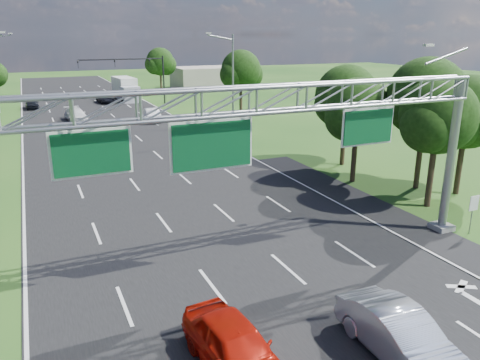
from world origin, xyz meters
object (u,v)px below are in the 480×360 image
silver_sedan (400,336)px  box_truck (126,89)px  red_coupe (235,347)px  regulatory_sign (473,207)px  traffic_signal (140,69)px  sign_gantry (254,115)px

silver_sedan → box_truck: (4.39, 66.59, 0.84)m
red_coupe → silver_sedan: 5.28m
regulatory_sign → silver_sedan: (-10.31, -6.11, -0.70)m
traffic_signal → red_coupe: 59.59m
regulatory_sign → red_coupe: 16.00m
regulatory_sign → red_coupe: bearing=-163.7°
red_coupe → box_truck: (9.41, 64.96, 0.84)m
red_coupe → silver_sedan: (5.02, -1.62, -0.00)m
sign_gantry → red_coupe: 8.83m
traffic_signal → box_truck: 7.41m
traffic_signal → red_coupe: size_ratio=2.56×
traffic_signal → box_truck: bearing=98.8°
sign_gantry → regulatory_sign: (12.07, -1.02, -5.38)m
box_truck → silver_sedan: bearing=-97.4°
sign_gantry → red_coupe: (-3.27, -5.51, -6.08)m
regulatory_sign → box_truck: box_truck is taller
regulatory_sign → box_truck: (-5.92, 60.47, 0.14)m
regulatory_sign → box_truck: size_ratio=0.23×
traffic_signal → box_truck: traffic_signal is taller
red_coupe → box_truck: box_truck is taller
sign_gantry → regulatory_sign: bearing=-4.8°
sign_gantry → traffic_signal: sign_gantry is taller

